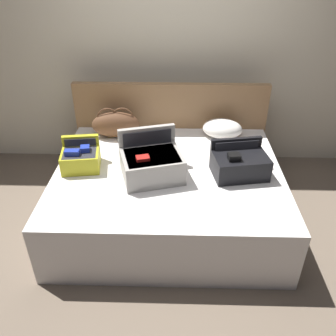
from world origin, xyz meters
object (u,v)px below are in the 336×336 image
object	(u,v)px
bed	(168,194)
hard_case_small	(81,158)
hard_case_medium	(240,163)
duffel_bag	(116,124)
hard_case_large	(152,163)
pillow_near_headboard	(222,129)

from	to	relation	value
bed	hard_case_small	size ratio (longest dim) A/B	5.52
hard_case_medium	hard_case_small	world-z (taller)	hard_case_medium
bed	duffel_bag	bearing A→B (deg)	131.34
bed	hard_case_medium	distance (m)	0.74
hard_case_large	hard_case_small	distance (m)	0.66
duffel_bag	pillow_near_headboard	world-z (taller)	duffel_bag
bed	pillow_near_headboard	world-z (taller)	pillow_near_headboard
hard_case_large	pillow_near_headboard	distance (m)	1.04
hard_case_large	duffel_bag	bearing A→B (deg)	103.87
hard_case_small	hard_case_medium	bearing A→B (deg)	-11.39
hard_case_medium	hard_case_small	size ratio (longest dim) A/B	1.38
hard_case_medium	pillow_near_headboard	bearing A→B (deg)	86.24
hard_case_large	pillow_near_headboard	size ratio (longest dim) A/B	1.47
hard_case_small	hard_case_large	bearing A→B (deg)	-18.84
bed	hard_case_small	world-z (taller)	hard_case_small
hard_case_medium	duffel_bag	bearing A→B (deg)	139.55
hard_case_large	pillow_near_headboard	xyz separation A→B (m)	(0.69, 0.77, -0.04)
hard_case_medium	hard_case_small	distance (m)	1.42
bed	pillow_near_headboard	distance (m)	0.94
hard_case_large	hard_case_small	world-z (taller)	hard_case_large
hard_case_medium	hard_case_large	bearing A→B (deg)	173.28
hard_case_small	pillow_near_headboard	bearing A→B (deg)	17.55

